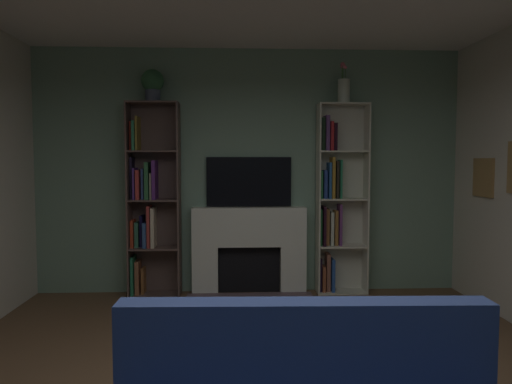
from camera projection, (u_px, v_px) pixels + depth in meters
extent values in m
cube|color=gray|center=(249.00, 171.00, 5.84)|extent=(5.13, 0.06, 2.88)
cube|color=#A37A45|center=(483.00, 177.00, 5.22)|extent=(0.03, 0.40, 0.41)
cube|color=slate|center=(482.00, 177.00, 5.22)|extent=(0.01, 0.34, 0.35)
cube|color=white|center=(205.00, 270.00, 5.76)|extent=(0.30, 0.20, 0.56)
cube|color=white|center=(293.00, 269.00, 5.81)|extent=(0.30, 0.20, 0.56)
cube|color=white|center=(249.00, 227.00, 5.75)|extent=(1.34, 0.20, 0.46)
cube|color=black|center=(249.00, 268.00, 5.84)|extent=(0.74, 0.08, 0.56)
cube|color=#634F59|center=(250.00, 297.00, 5.55)|extent=(1.44, 0.30, 0.03)
cube|color=black|center=(249.00, 182.00, 5.78)|extent=(1.00, 0.06, 0.59)
cube|color=brown|center=(129.00, 200.00, 5.61)|extent=(0.02, 0.31, 2.24)
cube|color=brown|center=(179.00, 200.00, 5.64)|extent=(0.02, 0.31, 2.24)
cube|color=brown|center=(156.00, 199.00, 5.77)|extent=(0.59, 0.02, 2.24)
cube|color=brown|center=(156.00, 294.00, 5.70)|extent=(0.55, 0.31, 0.02)
cube|color=#23764E|center=(134.00, 275.00, 5.68)|extent=(0.03, 0.25, 0.44)
cube|color=#96593C|center=(138.00, 277.00, 5.71)|extent=(0.04, 0.21, 0.39)
cube|color=brown|center=(144.00, 280.00, 5.73)|extent=(0.03, 0.18, 0.30)
cube|color=brown|center=(155.00, 248.00, 5.66)|extent=(0.55, 0.31, 0.02)
cube|color=#B5381E|center=(133.00, 233.00, 5.66)|extent=(0.03, 0.22, 0.32)
cube|color=#316B50|center=(138.00, 234.00, 5.68)|extent=(0.04, 0.19, 0.29)
cube|color=black|center=(142.00, 231.00, 5.68)|extent=(0.03, 0.19, 0.37)
cube|color=#2F5086|center=(146.00, 235.00, 5.66)|extent=(0.04, 0.24, 0.29)
cube|color=#AB3835|center=(149.00, 226.00, 5.66)|extent=(0.03, 0.23, 0.48)
cube|color=beige|center=(154.00, 227.00, 5.66)|extent=(0.04, 0.23, 0.46)
cube|color=brown|center=(154.00, 200.00, 5.62)|extent=(0.55, 0.31, 0.02)
cube|color=black|center=(132.00, 178.00, 5.63)|extent=(0.03, 0.19, 0.48)
cube|color=#532E81|center=(135.00, 184.00, 5.61)|extent=(0.02, 0.26, 0.36)
cube|color=#BE3935|center=(139.00, 185.00, 5.61)|extent=(0.04, 0.25, 0.34)
cube|color=#344B86|center=(144.00, 184.00, 5.64)|extent=(0.03, 0.21, 0.35)
cube|color=#2C6339|center=(148.00, 181.00, 5.62)|extent=(0.04, 0.24, 0.42)
cube|color=beige|center=(152.00, 186.00, 5.64)|extent=(0.02, 0.22, 0.30)
cube|color=#552672|center=(155.00, 180.00, 5.61)|extent=(0.04, 0.26, 0.45)
cube|color=brown|center=(154.00, 151.00, 5.58)|extent=(0.55, 0.31, 0.02)
cube|color=#AF281B|center=(132.00, 136.00, 5.61)|extent=(0.02, 0.17, 0.33)
cube|color=#2A704A|center=(135.00, 136.00, 5.57)|extent=(0.03, 0.26, 0.33)
cube|color=olive|center=(138.00, 134.00, 5.58)|extent=(0.02, 0.24, 0.39)
cube|color=brown|center=(153.00, 103.00, 5.55)|extent=(0.55, 0.31, 0.02)
cube|color=beige|center=(318.00, 199.00, 5.73)|extent=(0.02, 0.26, 2.24)
cube|color=beige|center=(366.00, 199.00, 5.76)|extent=(0.02, 0.26, 2.24)
cube|color=beige|center=(340.00, 198.00, 5.87)|extent=(0.59, 0.02, 2.24)
cube|color=beige|center=(341.00, 292.00, 5.82)|extent=(0.55, 0.26, 0.02)
cube|color=black|center=(320.00, 274.00, 5.82)|extent=(0.03, 0.18, 0.39)
cube|color=brown|center=(323.00, 278.00, 5.82)|extent=(0.04, 0.19, 0.30)
cube|color=brown|center=(328.00, 272.00, 5.83)|extent=(0.04, 0.17, 0.45)
cube|color=#244B9A|center=(332.00, 275.00, 5.82)|extent=(0.04, 0.19, 0.38)
cube|color=beige|center=(342.00, 246.00, 5.78)|extent=(0.55, 0.26, 0.02)
cube|color=#28763B|center=(320.00, 227.00, 5.79)|extent=(0.03, 0.16, 0.43)
cube|color=black|center=(324.00, 226.00, 5.76)|extent=(0.03, 0.22, 0.47)
cube|color=brown|center=(327.00, 227.00, 5.80)|extent=(0.04, 0.15, 0.43)
cube|color=beige|center=(331.00, 228.00, 5.80)|extent=(0.04, 0.16, 0.39)
cube|color=olive|center=(336.00, 228.00, 5.80)|extent=(0.04, 0.16, 0.41)
cube|color=#673573|center=(340.00, 225.00, 5.79)|extent=(0.03, 0.18, 0.49)
cube|color=beige|center=(342.00, 199.00, 5.75)|extent=(0.55, 0.26, 0.02)
cube|color=#29753F|center=(321.00, 184.00, 5.73)|extent=(0.02, 0.21, 0.33)
cube|color=navy|center=(325.00, 184.00, 5.75)|extent=(0.04, 0.19, 0.33)
cube|color=#245490|center=(329.00, 180.00, 5.74)|extent=(0.03, 0.20, 0.42)
cube|color=#A57928|center=(332.00, 178.00, 5.74)|extent=(0.03, 0.20, 0.48)
cube|color=black|center=(336.00, 180.00, 5.75)|extent=(0.03, 0.20, 0.44)
cube|color=#227C52|center=(340.00, 179.00, 5.76)|extent=(0.03, 0.16, 0.45)
cube|color=beige|center=(343.00, 151.00, 5.71)|extent=(0.55, 0.26, 0.02)
cube|color=black|center=(322.00, 134.00, 5.69)|extent=(0.04, 0.22, 0.38)
cube|color=#5F3C75|center=(327.00, 133.00, 5.70)|extent=(0.04, 0.19, 0.41)
cube|color=#A61E23|center=(331.00, 136.00, 5.69)|extent=(0.03, 0.22, 0.34)
cube|color=black|center=(335.00, 137.00, 5.72)|extent=(0.04, 0.17, 0.32)
cube|color=beige|center=(343.00, 104.00, 5.67)|extent=(0.55, 0.26, 0.02)
cylinder|color=#454D60|center=(153.00, 96.00, 5.55)|extent=(0.17, 0.17, 0.14)
sphere|color=#31643E|center=(153.00, 81.00, 5.53)|extent=(0.26, 0.26, 0.26)
cylinder|color=silver|center=(344.00, 91.00, 5.64)|extent=(0.14, 0.14, 0.27)
cylinder|color=#4C7F3F|center=(342.00, 73.00, 5.65)|extent=(0.01, 0.01, 0.15)
sphere|color=#DF6980|center=(342.00, 66.00, 5.65)|extent=(0.04, 0.04, 0.04)
cylinder|color=#4C7F3F|center=(345.00, 73.00, 5.63)|extent=(0.01, 0.01, 0.14)
sphere|color=#DF6980|center=(345.00, 67.00, 5.63)|extent=(0.04, 0.04, 0.04)
cylinder|color=#4C7F3F|center=(343.00, 73.00, 5.65)|extent=(0.01, 0.01, 0.16)
sphere|color=#DF6980|center=(343.00, 66.00, 5.64)|extent=(0.06, 0.06, 0.06)
cylinder|color=#4C7F3F|center=(342.00, 72.00, 5.61)|extent=(0.01, 0.01, 0.17)
sphere|color=#DF6980|center=(343.00, 64.00, 5.61)|extent=(0.05, 0.05, 0.05)
cube|color=#3A5293|center=(305.00, 355.00, 2.29)|extent=(1.76, 0.21, 0.52)
cube|color=olive|center=(291.00, 376.00, 2.72)|extent=(0.80, 0.50, 0.04)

